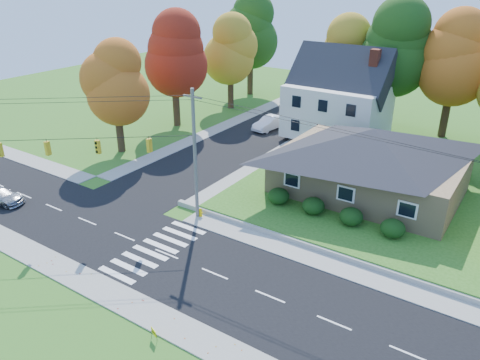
% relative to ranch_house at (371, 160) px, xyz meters
% --- Properties ---
extents(ground, '(120.00, 120.00, 0.00)m').
position_rel_ranch_house_xyz_m(ground, '(-8.00, -16.00, -3.27)').
color(ground, '#3D7923').
extents(road_main, '(90.00, 8.00, 0.02)m').
position_rel_ranch_house_xyz_m(road_main, '(-8.00, -16.00, -3.26)').
color(road_main, black).
rests_on(road_main, ground).
extents(road_cross, '(8.00, 44.00, 0.02)m').
position_rel_ranch_house_xyz_m(road_cross, '(-16.00, 10.00, -3.25)').
color(road_cross, black).
rests_on(road_cross, ground).
extents(sidewalk_north, '(90.00, 2.00, 0.08)m').
position_rel_ranch_house_xyz_m(sidewalk_north, '(-8.00, -11.00, -3.23)').
color(sidewalk_north, '#9C9A90').
rests_on(sidewalk_north, ground).
extents(sidewalk_south, '(90.00, 2.00, 0.08)m').
position_rel_ranch_house_xyz_m(sidewalk_south, '(-8.00, -21.00, -3.23)').
color(sidewalk_south, '#9C9A90').
rests_on(sidewalk_south, ground).
extents(lawn, '(30.00, 30.00, 0.50)m').
position_rel_ranch_house_xyz_m(lawn, '(5.00, 5.00, -3.02)').
color(lawn, '#3D7923').
rests_on(lawn, ground).
extents(ranch_house, '(14.60, 10.60, 5.40)m').
position_rel_ranch_house_xyz_m(ranch_house, '(0.00, 0.00, 0.00)').
color(ranch_house, tan).
rests_on(ranch_house, lawn).
extents(colonial_house, '(10.40, 8.40, 9.60)m').
position_rel_ranch_house_xyz_m(colonial_house, '(-7.96, 12.00, 1.32)').
color(colonial_house, silver).
rests_on(colonial_house, lawn).
extents(hedge_row, '(10.70, 1.70, 1.27)m').
position_rel_ranch_house_xyz_m(hedge_row, '(-0.50, -6.20, -2.13)').
color(hedge_row, '#163A10').
rests_on(hedge_row, lawn).
extents(traffic_infrastructure, '(38.10, 10.66, 10.00)m').
position_rel_ranch_house_xyz_m(traffic_infrastructure, '(-8.15, -14.65, 1.88)').
color(traffic_infrastructure, '#666059').
rests_on(traffic_infrastructure, ground).
extents(tree_lot_0, '(6.72, 6.72, 12.51)m').
position_rel_ranch_house_xyz_m(tree_lot_0, '(-10.00, 18.00, 5.04)').
color(tree_lot_0, '#3F2A19').
rests_on(tree_lot_0, lawn).
extents(tree_lot_1, '(7.84, 7.84, 14.60)m').
position_rel_ranch_house_xyz_m(tree_lot_1, '(-4.00, 17.00, 6.35)').
color(tree_lot_1, '#3F2A19').
rests_on(tree_lot_1, lawn).
extents(tree_lot_2, '(7.28, 7.28, 13.56)m').
position_rel_ranch_house_xyz_m(tree_lot_2, '(2.00, 18.00, 5.70)').
color(tree_lot_2, '#3F2A19').
rests_on(tree_lot_2, lawn).
extents(tree_west_0, '(6.16, 6.16, 11.47)m').
position_rel_ranch_house_xyz_m(tree_west_0, '(-25.00, -4.00, 3.89)').
color(tree_west_0, '#3F2A19').
rests_on(tree_west_0, ground).
extents(tree_west_1, '(7.28, 7.28, 13.56)m').
position_rel_ranch_house_xyz_m(tree_west_1, '(-26.00, 6.00, 5.20)').
color(tree_west_1, '#3F2A19').
rests_on(tree_west_1, ground).
extents(tree_west_2, '(6.72, 6.72, 12.51)m').
position_rel_ranch_house_xyz_m(tree_west_2, '(-25.00, 16.00, 4.54)').
color(tree_west_2, '#3F2A19').
rests_on(tree_west_2, ground).
extents(tree_west_3, '(7.84, 7.84, 14.60)m').
position_rel_ranch_house_xyz_m(tree_west_3, '(-27.00, 24.00, 5.85)').
color(tree_west_3, '#3F2A19').
rests_on(tree_west_3, ground).
extents(white_car, '(2.36, 4.94, 1.56)m').
position_rel_ranch_house_xyz_m(white_car, '(-15.79, 10.80, -2.46)').
color(white_car, white).
rests_on(white_car, road_cross).
extents(fire_hydrant, '(0.42, 0.33, 0.74)m').
position_rel_ranch_house_xyz_m(fire_hydrant, '(-9.31, -10.66, -2.91)').
color(fire_hydrant, '#EBC204').
rests_on(fire_hydrant, ground).
extents(yard_sign, '(0.51, 0.22, 0.67)m').
position_rel_ranch_house_xyz_m(yard_sign, '(-3.22, -22.28, -2.79)').
color(yard_sign, black).
rests_on(yard_sign, ground).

